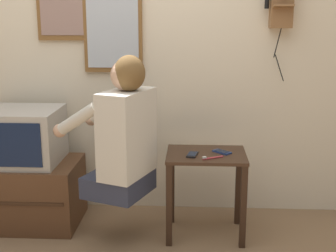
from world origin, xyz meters
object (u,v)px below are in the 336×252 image
Objects in this scene: person at (123,133)px; cell_phone_spare at (222,152)px; wall_mirror at (113,26)px; television at (21,136)px; cell_phone_held at (192,154)px; framed_picture at (62,3)px; toothbrush at (211,158)px.

person is 6.97× the size of cell_phone_spare.
wall_mirror is 1.21m from cell_phone_spare.
cell_phone_spare is (0.79, -0.42, -0.82)m from wall_mirror.
cell_phone_held is at bearing -8.52° from television.
framed_picture reaches higher than toothbrush.
cell_phone_held is (0.96, -0.49, -0.98)m from framed_picture.
person is 1.35× the size of wall_mirror.
cell_phone_held is 0.97× the size of toothbrush.
television is 1.36m from toothbrush.
person reaches higher than toothbrush.
television is 1.23m from cell_phone_held.
person is at bearing 63.56° from toothbrush.
wall_mirror is at bearing 26.29° from television.
wall_mirror is at bearing 35.85° from person.
cell_phone_spare is at bearing 31.27° from cell_phone_held.
cell_phone_held is (0.44, 0.09, -0.16)m from person.
framed_picture is at bearing 113.56° from cell_phone_spare.
framed_picture is 3.83× the size of toothbrush.
cell_phone_held is (0.59, -0.49, -0.82)m from wall_mirror.
television reaches higher than cell_phone_spare.
television is 0.81× the size of wall_mirror.
television is (-0.77, 0.27, -0.10)m from person.
wall_mirror reaches higher than cell_phone_spare.
toothbrush is (0.56, 0.02, -0.16)m from person.
toothbrush is at bearing -165.45° from cell_phone_spare.
cell_phone_spare is at bearing -4.47° from television.
wall_mirror reaches higher than toothbrush.
television is 1.00m from framed_picture.
toothbrush reaches higher than cell_phone_spare.
person is 0.59m from toothbrush.
person reaches higher than television.
wall_mirror is (0.63, 0.31, 0.76)m from television.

